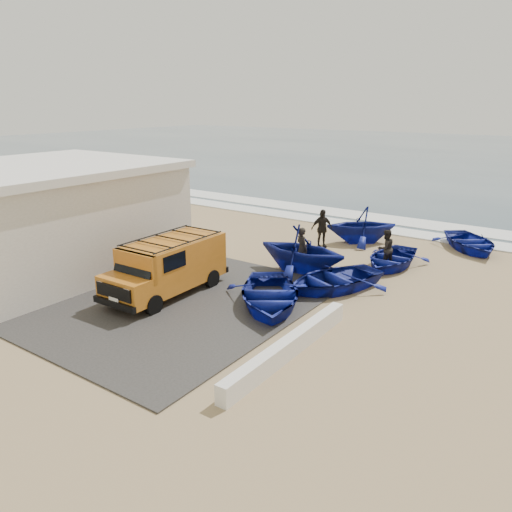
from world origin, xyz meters
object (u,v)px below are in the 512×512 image
Objects in this scene: boat_mid_left at (302,249)px; boat_far_right at (470,242)px; building at (46,216)px; fisherman_back at (322,228)px; fisherman_front at (302,249)px; boat_near_right at (333,279)px; fisherman_middle at (386,248)px; boat_mid_right at (391,258)px; parapet at (289,347)px; boat_near_left at (269,295)px; van at (168,265)px; boat_far_left at (361,225)px.

boat_far_right is at bearing -34.95° from boat_mid_left.
building reaches higher than boat_mid_left.
fisherman_front is at bearing -127.62° from fisherman_back.
fisherman_middle reaches higher than boat_near_right.
parapet is at bearing -87.40° from boat_mid_right.
boat_mid_left reaches higher than parapet.
fisherman_front is 1.13× the size of fisherman_middle.
boat_near_left is at bearing 15.85° from fisherman_middle.
van reaches higher than boat_near_right.
boat_far_right is at bearing 56.82° from van.
van reaches higher than boat_mid_left.
fisherman_middle is 0.87× the size of fisherman_back.
fisherman_middle is at bearing 34.05° from building.
boat_mid_right is 3.90m from fisherman_front.
van is 1.15× the size of boat_near_left.
boat_near_right is 6.89m from boat_far_left.
van is 5.68m from fisherman_front.
building reaches higher than boat_near_left.
boat_far_right is at bearing 34.72° from boat_near_left.
fisherman_middle is (2.65, 2.41, -0.10)m from fisherman_front.
boat_near_right reaches higher than boat_far_right.
boat_far_right is at bearing 63.80° from boat_mid_right.
fisherman_back is (-3.60, 1.10, 0.12)m from fisherman_middle.
boat_near_right is at bearing 33.69° from boat_near_left.
building is at bearing -80.03° from boat_far_left.
building is at bearing -175.38° from boat_far_right.
parapet is 8.99m from fisherman_middle.
van is 10.81m from boat_far_left.
boat_far_right is (14.13, 12.64, -1.77)m from building.
boat_near_left is at bearing -86.64° from boat_near_right.
boat_near_right is (4.69, 3.79, -0.69)m from van.
parapet is at bearing -134.01° from boat_far_right.
boat_near_left is 1.05× the size of boat_near_right.
building is at bearing 118.48° from boat_mid_left.
boat_mid_left is 3.92m from fisherman_back.
building reaches higher than fisherman_back.
van is 1.27× the size of boat_far_right.
boat_far_left is 2.22m from fisherman_back.
parapet is at bearing -119.29° from fisherman_back.
boat_near_left is 2.28× the size of fisherman_back.
fisherman_front is 0.99× the size of fisherman_back.
boat_near_right is (-1.31, 5.28, 0.14)m from parapet.
parapet is 1.60× the size of boat_mid_left.
parapet is 1.42× the size of boat_near_left.
fisherman_front is at bearing 61.59° from van.
boat_mid_right is 5.00m from boat_far_right.
boat_mid_right is (-0.52, 9.12, 0.10)m from parapet.
boat_near_left is (-2.36, 2.54, 0.16)m from parapet.
boat_mid_left is (2.74, 4.79, -0.12)m from van.
van is 9.14m from fisherman_middle.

